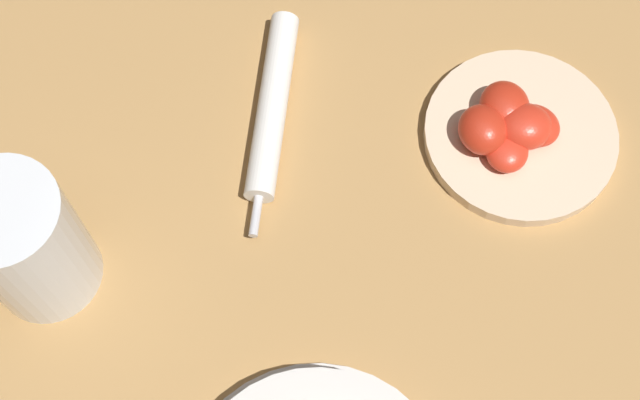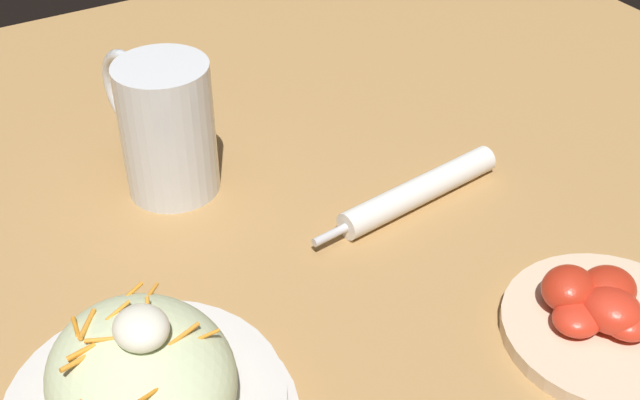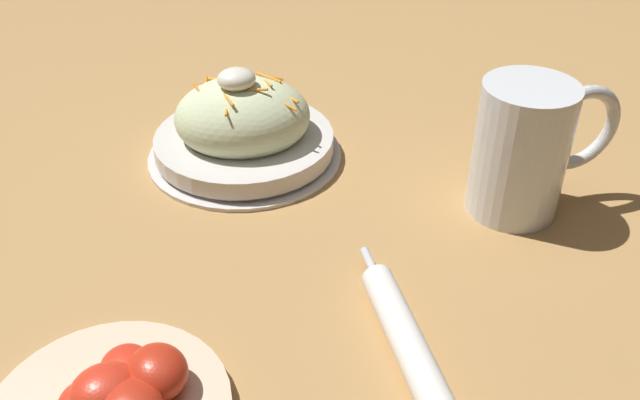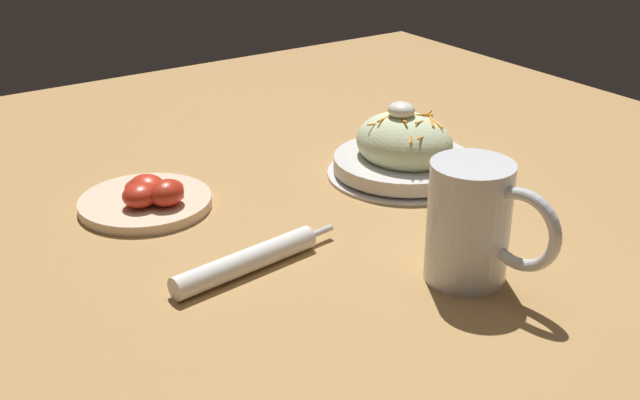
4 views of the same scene
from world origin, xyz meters
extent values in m
plane|color=#B2844C|center=(0.00, 0.00, 0.00)|extent=(1.43, 1.43, 0.00)
cylinder|color=silver|center=(-0.01, 0.14, 0.00)|extent=(0.21, 0.21, 0.01)
cylinder|color=silver|center=(-0.01, 0.14, 0.02)|extent=(0.20, 0.20, 0.02)
ellipsoid|color=beige|center=(-0.01, 0.14, 0.05)|extent=(0.15, 0.13, 0.08)
cylinder|color=orange|center=(-0.05, 0.18, 0.08)|extent=(0.00, 0.02, 0.00)
cylinder|color=orange|center=(-0.01, 0.17, 0.08)|extent=(0.01, 0.03, 0.01)
cylinder|color=orange|center=(0.05, 0.12, 0.08)|extent=(0.01, 0.02, 0.00)
cylinder|color=orange|center=(-0.04, 0.18, 0.07)|extent=(0.02, 0.01, 0.01)
cylinder|color=orange|center=(-0.02, 0.11, 0.09)|extent=(0.01, 0.03, 0.00)
cylinder|color=orange|center=(-0.02, 0.10, 0.08)|extent=(0.00, 0.02, 0.00)
cylinder|color=orange|center=(-0.05, 0.14, 0.08)|extent=(0.01, 0.02, 0.01)
cylinder|color=orange|center=(0.00, 0.16, 0.09)|extent=(0.01, 0.02, 0.00)
cylinder|color=orange|center=(-0.05, 0.18, 0.07)|extent=(0.01, 0.02, 0.01)
cylinder|color=orange|center=(0.02, 0.14, 0.09)|extent=(0.01, 0.02, 0.01)
cylinder|color=orange|center=(0.04, 0.11, 0.08)|extent=(0.02, 0.02, 0.01)
cylinder|color=orange|center=(0.01, 0.12, 0.09)|extent=(0.03, 0.01, 0.01)
cylinder|color=orange|center=(0.03, 0.17, 0.08)|extent=(0.02, 0.01, 0.01)
cylinder|color=orange|center=(0.02, 0.16, 0.08)|extent=(0.03, 0.02, 0.01)
cylinder|color=orange|center=(0.00, 0.17, 0.08)|extent=(0.00, 0.02, 0.01)
ellipsoid|color=white|center=(-0.01, 0.13, 0.10)|extent=(0.04, 0.04, 0.02)
cylinder|color=white|center=(0.25, 0.01, 0.07)|extent=(0.09, 0.09, 0.13)
cylinder|color=gold|center=(0.25, 0.01, 0.03)|extent=(0.08, 0.08, 0.07)
cylinder|color=white|center=(0.25, 0.01, 0.07)|extent=(0.08, 0.08, 0.01)
torus|color=white|center=(0.31, 0.02, 0.08)|extent=(0.09, 0.03, 0.09)
cylinder|color=white|center=(0.11, -0.18, 0.01)|extent=(0.05, 0.19, 0.03)
cylinder|color=silver|center=(0.10, -0.07, 0.01)|extent=(0.01, 0.04, 0.01)
cylinder|color=beige|center=(-0.11, -0.21, 0.01)|extent=(0.17, 0.17, 0.01)
ellipsoid|color=red|center=(-0.10, -0.18, 0.02)|extent=(0.04, 0.04, 0.02)
ellipsoid|color=red|center=(-0.12, -0.21, 0.02)|extent=(0.05, 0.05, 0.02)
ellipsoid|color=red|center=(-0.11, -0.20, 0.03)|extent=(0.06, 0.06, 0.03)
ellipsoid|color=red|center=(-0.09, -0.22, 0.03)|extent=(0.06, 0.06, 0.03)
ellipsoid|color=red|center=(-0.08, -0.19, 0.03)|extent=(0.06, 0.06, 0.03)
ellipsoid|color=red|center=(-0.10, -0.21, 0.03)|extent=(0.05, 0.06, 0.03)
camera|label=1|loc=(-0.02, 0.20, 0.71)|focal=49.86mm
camera|label=2|loc=(-0.40, 0.23, 0.48)|focal=46.92mm
camera|label=3|loc=(0.00, -0.53, 0.41)|focal=38.95mm
camera|label=4|loc=(0.80, -0.55, 0.45)|focal=45.24mm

